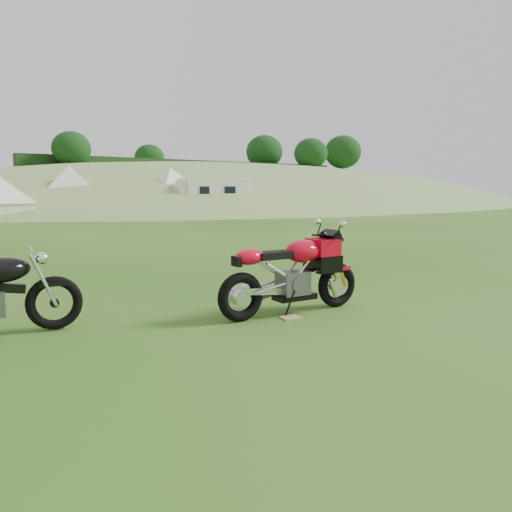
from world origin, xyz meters
TOP-DOWN VIEW (x-y plane):
  - ground at (0.00, 0.00)m, footprint 120.00×120.00m
  - hillside at (24.00, 40.00)m, footprint 80.00×64.00m
  - hedgerow at (24.00, 40.00)m, footprint 36.00×1.20m
  - sport_motorcycle at (-0.19, -0.76)m, footprint 1.84×0.68m
  - plywood_board at (-0.35, -0.92)m, footprint 0.24×0.21m
  - tent_left at (0.95, 20.46)m, footprint 2.86×2.86m
  - tent_mid at (4.87, 22.74)m, footprint 3.84×3.84m
  - tent_right at (9.74, 20.45)m, footprint 3.24×3.24m
  - caravan at (10.93, 17.83)m, footprint 4.48×2.86m

SIDE VIEW (x-z plane):
  - ground at x=0.00m, z-range 0.00..0.00m
  - hillside at x=24.00m, z-range -4.00..4.00m
  - hedgerow at x=24.00m, z-range -4.30..4.30m
  - plywood_board at x=-0.35m, z-range 0.00..0.02m
  - sport_motorcycle at x=-0.19m, z-range 0.00..1.08m
  - caravan at x=10.93m, z-range 0.00..1.94m
  - tent_left at x=0.95m, z-range 0.00..2.23m
  - tent_right at x=9.74m, z-range 0.00..2.61m
  - tent_mid at x=4.87m, z-range 0.00..2.66m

